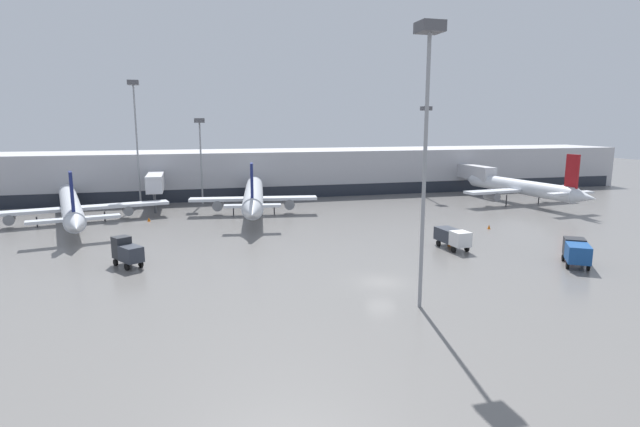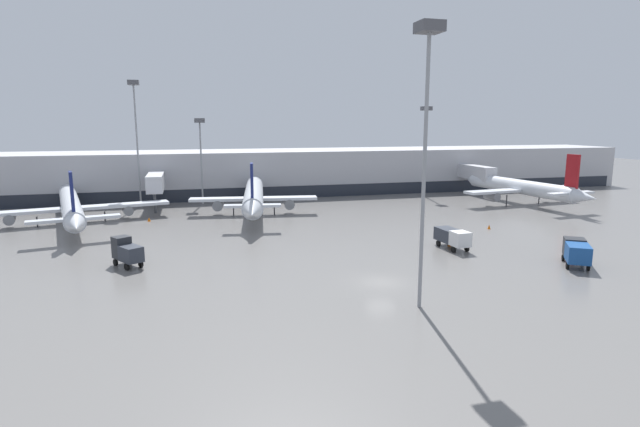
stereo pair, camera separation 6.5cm
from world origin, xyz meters
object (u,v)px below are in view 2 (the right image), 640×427
object	(u,v)px
traffic_cone_0	(149,219)
traffic_cone_1	(489,227)
apron_light_mast_2	(135,110)
parked_jet_2	(71,206)
apron_light_mast_1	(426,126)
parked_jet_3	(254,195)
service_truck_2	(453,237)
parked_jet_0	(522,187)
traffic_cone_2	(449,243)
apron_light_mast_3	(200,135)
apron_light_mast_4	(427,92)
service_truck_0	(576,251)
service_truck_3	(127,251)

from	to	relation	value
traffic_cone_0	traffic_cone_1	world-z (taller)	traffic_cone_1
apron_light_mast_2	traffic_cone_0	bearing A→B (deg)	-81.15
parked_jet_2	apron_light_mast_1	bearing A→B (deg)	-91.94
parked_jet_3	service_truck_2	world-z (taller)	parked_jet_3
parked_jet_0	parked_jet_2	bearing A→B (deg)	82.09
traffic_cone_2	apron_light_mast_1	distance (m)	44.47
traffic_cone_0	apron_light_mast_2	world-z (taller)	apron_light_mast_2
traffic_cone_0	apron_light_mast_2	xyz separation A→B (m)	(-2.28, 14.63, 16.45)
parked_jet_3	traffic_cone_2	distance (m)	33.68
traffic_cone_2	apron_light_mast_3	size ratio (longest dim) A/B	0.04
apron_light_mast_1	apron_light_mast_3	bearing A→B (deg)	178.04
service_truck_2	apron_light_mast_1	world-z (taller)	apron_light_mast_1
parked_jet_0	apron_light_mast_4	world-z (taller)	apron_light_mast_4
service_truck_0	traffic_cone_1	xyz separation A→B (m)	(1.97, 18.36, -1.25)
apron_light_mast_2	apron_light_mast_3	size ratio (longest dim) A/B	1.41
service_truck_3	traffic_cone_2	distance (m)	36.43
parked_jet_0	traffic_cone_0	distance (m)	64.29
service_truck_2	traffic_cone_0	bearing A→B (deg)	-130.02
parked_jet_2	apron_light_mast_4	distance (m)	57.73
service_truck_2	apron_light_mast_2	size ratio (longest dim) A/B	0.24
parked_jet_3	service_truck_0	distance (m)	47.36
service_truck_3	traffic_cone_0	bearing A→B (deg)	-33.68
parked_jet_3	traffic_cone_0	xyz separation A→B (m)	(-16.04, -1.60, -2.82)
parked_jet_0	apron_light_mast_4	xyz separation A→B (m)	(-40.80, -42.16, 13.70)
traffic_cone_1	apron_light_mast_2	distance (m)	60.76
service_truck_3	traffic_cone_1	distance (m)	47.22
service_truck_3	traffic_cone_1	bearing A→B (deg)	-114.50
service_truck_2	service_truck_3	world-z (taller)	service_truck_3
service_truck_0	traffic_cone_0	distance (m)	57.32
service_truck_3	parked_jet_3	bearing A→B (deg)	-64.76
traffic_cone_1	apron_light_mast_4	xyz separation A→B (m)	(-22.82, -24.88, 16.51)
traffic_cone_0	apron_light_mast_3	xyz separation A→B (m)	(8.42, 15.15, 12.12)
traffic_cone_0	apron_light_mast_4	world-z (taller)	apron_light_mast_4
parked_jet_0	parked_jet_2	world-z (taller)	parked_jet_0
traffic_cone_2	apron_light_mast_1	world-z (taller)	apron_light_mast_1
parked_jet_0	apron_light_mast_1	xyz separation A→B (m)	(-12.26, 14.41, 10.96)
service_truck_0	apron_light_mast_2	world-z (taller)	apron_light_mast_2
apron_light_mast_2	parked_jet_3	bearing A→B (deg)	-35.43
parked_jet_3	traffic_cone_2	xyz separation A→B (m)	(19.86, -27.06, -2.80)
traffic_cone_2	apron_light_mast_2	bearing A→B (deg)	133.60
parked_jet_0	parked_jet_2	size ratio (longest dim) A/B	0.84
parked_jet_2	apron_light_mast_1	distance (m)	65.04
parked_jet_3	service_truck_0	size ratio (longest dim) A/B	6.93
apron_light_mast_3	service_truck_2	bearing A→B (deg)	-57.01
parked_jet_3	service_truck_3	xyz separation A→B (m)	(-16.54, -26.22, -1.54)
service_truck_2	apron_light_mast_1	xyz separation A→B (m)	(16.39, 40.35, 12.64)
traffic_cone_0	parked_jet_2	bearing A→B (deg)	173.04
traffic_cone_0	parked_jet_3	bearing A→B (deg)	5.71
traffic_cone_0	apron_light_mast_1	xyz separation A→B (m)	(51.97, 13.66, 13.79)
service_truck_2	apron_light_mast_3	xyz separation A→B (m)	(-27.16, 41.84, 10.97)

